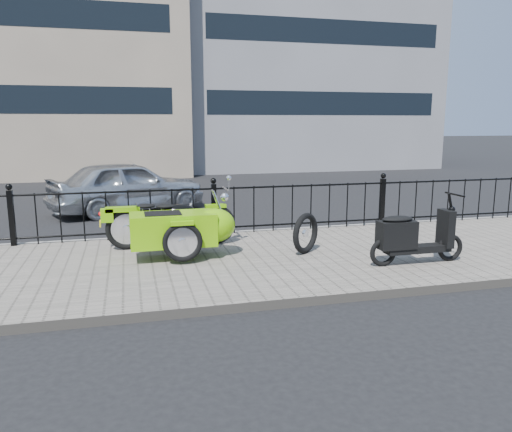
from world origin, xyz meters
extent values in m
plane|color=black|center=(0.00, 0.00, 0.00)|extent=(120.00, 120.00, 0.00)
cube|color=#676157|center=(0.00, -0.50, 0.06)|extent=(30.00, 3.80, 0.12)
cube|color=gray|center=(0.00, 1.44, 0.06)|extent=(30.00, 0.10, 0.12)
cylinder|color=black|center=(0.00, 1.30, 0.99)|extent=(14.00, 0.04, 0.04)
cylinder|color=black|center=(0.00, 1.30, 0.24)|extent=(14.00, 0.04, 0.04)
cube|color=black|center=(-3.50, 1.30, 0.60)|extent=(0.09, 0.09, 0.96)
sphere|color=black|center=(-3.50, 1.30, 1.14)|extent=(0.11, 0.11, 0.11)
cube|color=black|center=(0.00, 1.30, 0.60)|extent=(0.09, 0.09, 0.96)
sphere|color=black|center=(0.00, 1.30, 1.14)|extent=(0.11, 0.11, 0.11)
cube|color=black|center=(3.50, 1.30, 0.60)|extent=(0.09, 0.09, 0.96)
sphere|color=black|center=(3.50, 1.30, 1.14)|extent=(0.11, 0.11, 0.11)
cube|color=gray|center=(-6.00, 16.00, 6.00)|extent=(14.00, 8.00, 12.00)
cube|color=gray|center=(7.00, 17.00, 7.50)|extent=(12.00, 8.00, 15.00)
cube|color=black|center=(7.00, 13.02, 3.00)|extent=(10.50, 0.06, 1.00)
cube|color=black|center=(7.00, 13.02, 6.00)|extent=(10.50, 0.06, 1.00)
torus|color=black|center=(-0.10, 0.52, 0.46)|extent=(0.69, 0.09, 0.69)
torus|color=black|center=(-1.60, 0.52, 0.46)|extent=(0.69, 0.09, 0.69)
torus|color=black|center=(-0.80, -0.62, 0.46)|extent=(0.60, 0.08, 0.60)
cube|color=gray|center=(-0.85, 0.52, 0.48)|extent=(0.34, 0.22, 0.24)
cylinder|color=black|center=(-0.85, 0.52, 0.41)|extent=(1.40, 0.04, 0.04)
ellipsoid|color=black|center=(-0.73, 0.52, 0.72)|extent=(0.54, 0.29, 0.26)
cylinder|color=silver|center=(0.08, 0.52, 1.08)|extent=(0.03, 0.56, 0.03)
cylinder|color=silver|center=(-0.04, 0.52, 0.77)|extent=(0.25, 0.04, 0.59)
sphere|color=silver|center=(0.06, 0.52, 0.95)|extent=(0.15, 0.15, 0.15)
cube|color=#6FBD07|center=(-0.10, 0.52, 0.79)|extent=(0.36, 0.12, 0.06)
cube|color=#6FBD07|center=(-1.65, 0.52, 0.80)|extent=(0.55, 0.16, 0.08)
ellipsoid|color=black|center=(-0.95, 0.52, 0.82)|extent=(0.31, 0.22, 0.08)
ellipsoid|color=black|center=(-1.27, 0.52, 0.84)|extent=(0.31, 0.22, 0.08)
sphere|color=red|center=(-2.00, 0.52, 0.74)|extent=(0.07, 0.07, 0.07)
cube|color=yellow|center=(-2.02, 0.62, 0.56)|extent=(0.02, 0.14, 0.10)
cube|color=#6FBD07|center=(-0.90, -0.23, 0.59)|extent=(1.30, 0.62, 0.50)
ellipsoid|color=#6FBD07|center=(-0.25, -0.23, 0.61)|extent=(0.65, 0.60, 0.54)
cube|color=black|center=(-1.05, -0.23, 0.82)|extent=(0.55, 0.43, 0.06)
cube|color=#6FBD07|center=(-0.80, -0.62, 0.76)|extent=(0.34, 0.11, 0.06)
torus|color=black|center=(3.19, -1.42, 0.33)|extent=(0.42, 0.07, 0.42)
torus|color=black|center=(2.05, -1.42, 0.33)|extent=(0.42, 0.07, 0.42)
cube|color=black|center=(2.62, -1.42, 0.35)|extent=(1.03, 0.23, 0.10)
cube|color=black|center=(2.26, -1.42, 0.58)|extent=(0.57, 0.27, 0.41)
ellipsoid|color=black|center=(2.26, -1.42, 0.82)|extent=(0.48, 0.24, 0.09)
cube|color=black|center=(3.08, -1.42, 0.63)|extent=(0.12, 0.31, 0.57)
cylinder|color=black|center=(3.16, -1.42, 0.94)|extent=(0.16, 0.04, 0.46)
cylinder|color=black|center=(3.20, -1.42, 1.15)|extent=(0.03, 0.45, 0.03)
torus|color=black|center=(1.20, -0.45, 0.45)|extent=(0.59, 0.48, 0.67)
imported|color=#B9BCC1|center=(-1.55, 4.86, 0.65)|extent=(4.09, 2.86, 1.29)
camera|label=1|loc=(-1.54, -7.85, 2.23)|focal=35.00mm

